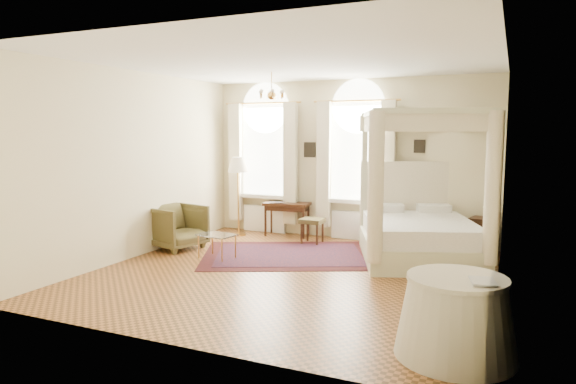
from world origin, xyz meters
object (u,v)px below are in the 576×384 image
object	(u,v)px
writing_desk	(287,207)
coffee_table	(217,237)
canopy_bed	(419,227)
armchair	(177,227)
side_table	(456,317)
stool	(312,223)
floor_lamp	(238,169)
nightstand	(483,236)

from	to	relation	value
writing_desk	coffee_table	world-z (taller)	writing_desk
canopy_bed	writing_desk	distance (m)	3.11
armchair	side_table	bearing A→B (deg)	-103.40
stool	floor_lamp	distance (m)	2.04
writing_desk	coffee_table	xyz separation A→B (m)	(-0.33, -2.31, -0.23)
armchair	coffee_table	bearing A→B (deg)	-93.44
armchair	stool	bearing A→B (deg)	-42.01
nightstand	stool	world-z (taller)	nightstand
side_table	writing_desk	bearing A→B (deg)	129.69
writing_desk	floor_lamp	distance (m)	1.34
stool	side_table	bearing A→B (deg)	-53.35
canopy_bed	coffee_table	bearing A→B (deg)	-157.83
canopy_bed	stool	distance (m)	2.25
floor_lamp	stool	bearing A→B (deg)	-4.11
canopy_bed	coffee_table	world-z (taller)	canopy_bed
side_table	nightstand	bearing A→B (deg)	89.93
stool	armchair	distance (m)	2.66
coffee_table	armchair	bearing A→B (deg)	162.51
stool	floor_lamp	world-z (taller)	floor_lamp
canopy_bed	coffee_table	size ratio (longest dim) A/B	4.11
nightstand	armchair	bearing A→B (deg)	-160.00
coffee_table	stool	bearing A→B (deg)	59.07
canopy_bed	side_table	bearing A→B (deg)	-75.17
nightstand	floor_lamp	world-z (taller)	floor_lamp
writing_desk	floor_lamp	xyz separation A→B (m)	(-0.99, -0.36, 0.83)
nightstand	coffee_table	bearing A→B (deg)	-151.67
writing_desk	side_table	distance (m)	6.20
floor_lamp	canopy_bed	bearing A→B (deg)	-8.94
canopy_bed	armchair	size ratio (longest dim) A/B	3.11
nightstand	coffee_table	xyz separation A→B (m)	(-4.29, -2.31, 0.06)
nightstand	coffee_table	distance (m)	4.88
nightstand	writing_desk	xyz separation A→B (m)	(-3.96, -0.00, 0.29)
canopy_bed	side_table	size ratio (longest dim) A/B	2.40
writing_desk	floor_lamp	world-z (taller)	floor_lamp
floor_lamp	writing_desk	bearing A→B (deg)	19.75
side_table	floor_lamp	bearing A→B (deg)	138.28
coffee_table	side_table	distance (m)	4.94
coffee_table	floor_lamp	bearing A→B (deg)	108.66
floor_lamp	side_table	size ratio (longest dim) A/B	1.41
canopy_bed	nightstand	bearing A→B (deg)	44.02
writing_desk	side_table	size ratio (longest dim) A/B	0.84
writing_desk	stool	distance (m)	0.93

